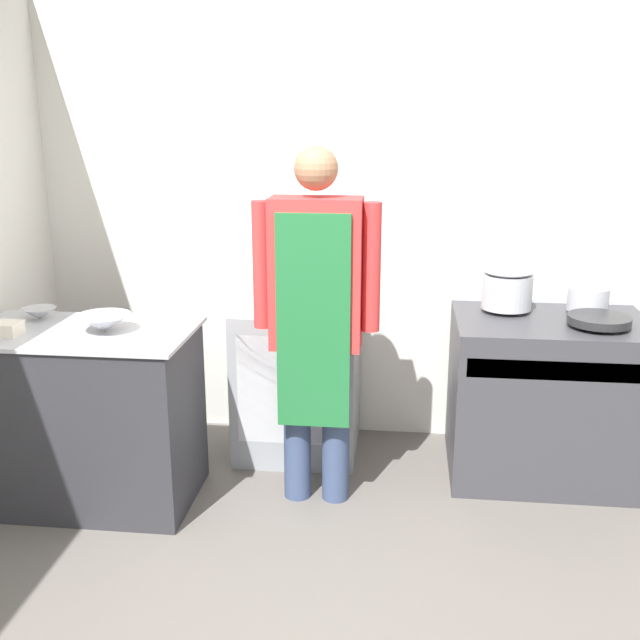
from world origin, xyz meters
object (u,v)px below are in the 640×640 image
(stove, at_px, (546,396))
(plastic_tub, at_px, (7,329))
(stock_pot, at_px, (507,287))
(person_cook, at_px, (316,308))
(mixing_bowl, at_px, (104,323))
(saute_pan, at_px, (599,320))
(fridge_unit, at_px, (298,380))
(sauce_pot, at_px, (588,299))

(stove, bearing_deg, plastic_tub, -165.59)
(stove, xyz_separation_m, stock_pot, (-0.23, 0.13, 0.58))
(plastic_tub, xyz_separation_m, stock_pot, (2.47, 0.83, 0.08))
(stove, distance_m, person_cook, 1.43)
(mixing_bowl, relative_size, plastic_tub, 2.17)
(plastic_tub, xyz_separation_m, saute_pan, (2.91, 0.56, -0.02))
(plastic_tub, relative_size, stock_pot, 0.45)
(person_cook, xyz_separation_m, saute_pan, (1.43, 0.32, -0.10))
(fridge_unit, bearing_deg, mixing_bowl, -141.24)
(sauce_pot, bearing_deg, fridge_unit, -178.96)
(stove, distance_m, mixing_bowl, 2.39)
(fridge_unit, height_order, sauce_pot, sauce_pot)
(stove, xyz_separation_m, saute_pan, (0.21, -0.13, 0.48))
(stove, bearing_deg, stock_pot, 149.74)
(saute_pan, bearing_deg, stove, 147.18)
(stock_pot, height_order, sauce_pot, stock_pot)
(stove, xyz_separation_m, fridge_unit, (-1.40, 0.11, -0.00))
(mixing_bowl, relative_size, stock_pot, 0.99)
(stock_pot, bearing_deg, stove, -30.26)
(person_cook, height_order, plastic_tub, person_cook)
(stock_pot, relative_size, sauce_pot, 1.24)
(saute_pan, height_order, sauce_pot, sauce_pot)
(fridge_unit, bearing_deg, person_cook, -72.55)
(person_cook, xyz_separation_m, plastic_tub, (-1.48, -0.24, -0.08))
(person_cook, distance_m, plastic_tub, 1.50)
(person_cook, distance_m, stock_pot, 1.15)
(fridge_unit, relative_size, saute_pan, 2.79)
(stove, xyz_separation_m, mixing_bowl, (-2.26, -0.58, 0.51))
(person_cook, xyz_separation_m, sauce_pot, (1.43, 0.59, -0.06))
(stove, distance_m, saute_pan, 0.54)
(stock_pot, xyz_separation_m, saute_pan, (0.44, -0.27, -0.10))
(saute_pan, xyz_separation_m, sauce_pot, (0.00, 0.27, 0.04))
(mixing_bowl, distance_m, saute_pan, 2.50)
(fridge_unit, xyz_separation_m, stock_pot, (1.17, 0.03, 0.58))
(stove, height_order, person_cook, person_cook)
(mixing_bowl, bearing_deg, fridge_unit, 38.76)
(stove, bearing_deg, fridge_unit, 175.67)
(saute_pan, bearing_deg, mixing_bowl, -169.60)
(mixing_bowl, bearing_deg, saute_pan, 10.40)
(fridge_unit, height_order, person_cook, person_cook)
(fridge_unit, xyz_separation_m, plastic_tub, (-1.30, -0.80, 0.50))
(stove, xyz_separation_m, sauce_pot, (0.21, 0.13, 0.53))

